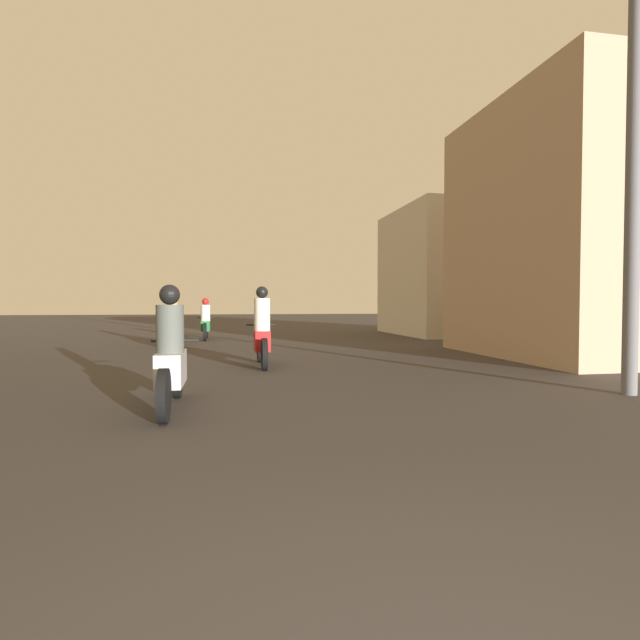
{
  "coord_description": "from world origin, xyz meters",
  "views": [
    {
      "loc": [
        -0.57,
        -0.86,
        1.27
      ],
      "look_at": [
        2.73,
        16.84,
        0.68
      ],
      "focal_mm": 28.0,
      "sensor_mm": 36.0,
      "label": 1
    }
  ],
  "objects_px": {
    "utility_pole_near": "(635,90)",
    "motorcycle_red": "(262,334)",
    "motorcycle_green": "(206,323)",
    "building_right_far": "(446,272)",
    "motorcycle_silver": "(171,359)",
    "building_right_near": "(584,231)",
    "motorcycle_orange": "(173,325)"
  },
  "relations": [
    {
      "from": "utility_pole_near",
      "to": "motorcycle_red",
      "type": "bearing_deg",
      "value": 139.34
    },
    {
      "from": "motorcycle_green",
      "to": "building_right_far",
      "type": "relative_size",
      "value": 0.35
    },
    {
      "from": "motorcycle_silver",
      "to": "motorcycle_green",
      "type": "bearing_deg",
      "value": 97.54
    },
    {
      "from": "motorcycle_red",
      "to": "building_right_near",
      "type": "relative_size",
      "value": 0.33
    },
    {
      "from": "motorcycle_silver",
      "to": "motorcycle_orange",
      "type": "xyz_separation_m",
      "value": [
        -0.92,
        9.13,
        0.03
      ]
    },
    {
      "from": "motorcycle_green",
      "to": "motorcycle_silver",
      "type": "bearing_deg",
      "value": -81.63
    },
    {
      "from": "motorcycle_silver",
      "to": "utility_pole_near",
      "type": "height_order",
      "value": "utility_pole_near"
    },
    {
      "from": "motorcycle_silver",
      "to": "motorcycle_red",
      "type": "bearing_deg",
      "value": 78.18
    },
    {
      "from": "motorcycle_silver",
      "to": "building_right_near",
      "type": "relative_size",
      "value": 0.34
    },
    {
      "from": "building_right_near",
      "to": "motorcycle_green",
      "type": "bearing_deg",
      "value": 141.56
    },
    {
      "from": "motorcycle_silver",
      "to": "motorcycle_green",
      "type": "xyz_separation_m",
      "value": [
        -0.08,
        11.9,
        -0.01
      ]
    },
    {
      "from": "motorcycle_red",
      "to": "utility_pole_near",
      "type": "xyz_separation_m",
      "value": [
        4.8,
        -4.13,
        3.53
      ]
    },
    {
      "from": "building_right_far",
      "to": "utility_pole_near",
      "type": "height_order",
      "value": "utility_pole_near"
    },
    {
      "from": "motorcycle_silver",
      "to": "motorcycle_green",
      "type": "distance_m",
      "value": 11.9
    },
    {
      "from": "motorcycle_green",
      "to": "building_right_far",
      "type": "bearing_deg",
      "value": 15.82
    },
    {
      "from": "motorcycle_silver",
      "to": "motorcycle_red",
      "type": "xyz_separation_m",
      "value": [
        1.36,
        3.95,
        0.05
      ]
    },
    {
      "from": "motorcycle_orange",
      "to": "motorcycle_green",
      "type": "relative_size",
      "value": 1.02
    },
    {
      "from": "building_right_far",
      "to": "motorcycle_green",
      "type": "bearing_deg",
      "value": -172.15
    },
    {
      "from": "motorcycle_orange",
      "to": "utility_pole_near",
      "type": "distance_m",
      "value": 12.22
    },
    {
      "from": "motorcycle_red",
      "to": "motorcycle_green",
      "type": "distance_m",
      "value": 8.07
    },
    {
      "from": "motorcycle_orange",
      "to": "building_right_far",
      "type": "distance_m",
      "value": 11.48
    },
    {
      "from": "motorcycle_green",
      "to": "building_right_far",
      "type": "xyz_separation_m",
      "value": [
        9.7,
        1.34,
        1.98
      ]
    },
    {
      "from": "building_right_near",
      "to": "utility_pole_near",
      "type": "relative_size",
      "value": 0.75
    },
    {
      "from": "motorcycle_orange",
      "to": "utility_pole_near",
      "type": "xyz_separation_m",
      "value": [
        7.08,
        -9.3,
        3.56
      ]
    },
    {
      "from": "motorcycle_orange",
      "to": "motorcycle_green",
      "type": "bearing_deg",
      "value": 79.45
    },
    {
      "from": "motorcycle_orange",
      "to": "building_right_near",
      "type": "bearing_deg",
      "value": -18.07
    },
    {
      "from": "motorcycle_red",
      "to": "motorcycle_silver",
      "type": "bearing_deg",
      "value": -103.07
    },
    {
      "from": "motorcycle_red",
      "to": "building_right_near",
      "type": "bearing_deg",
      "value": 10.27
    },
    {
      "from": "motorcycle_silver",
      "to": "utility_pole_near",
      "type": "bearing_deg",
      "value": 5.52
    },
    {
      "from": "building_right_far",
      "to": "utility_pole_near",
      "type": "relative_size",
      "value": 0.72
    },
    {
      "from": "motorcycle_green",
      "to": "utility_pole_near",
      "type": "distance_m",
      "value": 14.06
    },
    {
      "from": "motorcycle_green",
      "to": "building_right_near",
      "type": "relative_size",
      "value": 0.34
    }
  ]
}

